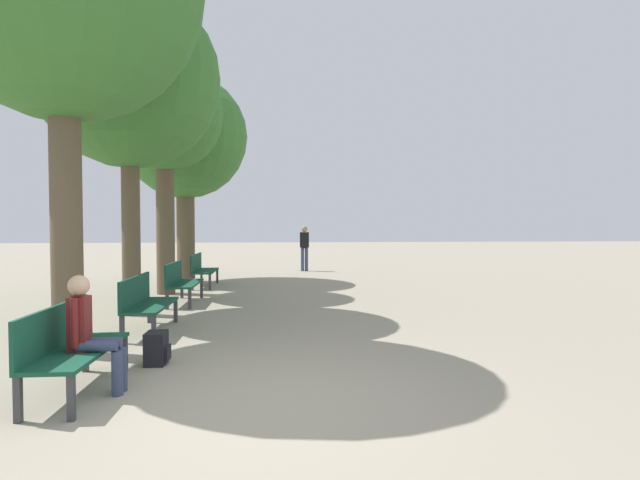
{
  "coord_description": "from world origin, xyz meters",
  "views": [
    {
      "loc": [
        0.28,
        -4.74,
        1.75
      ],
      "look_at": [
        0.91,
        3.4,
        1.47
      ],
      "focal_mm": 28.0,
      "sensor_mm": 36.0,
      "label": 1
    }
  ],
  "objects_px": {
    "bench_row_0": "(68,344)",
    "tree_row_3": "(185,138)",
    "bench_row_3": "(202,268)",
    "person_seated": "(91,330)",
    "tree_row_2": "(164,116)",
    "backpack": "(157,348)",
    "tree_row_1": "(129,79)",
    "bench_row_1": "(145,300)",
    "pedestrian_near": "(304,245)",
    "bench_row_2": "(181,280)"
  },
  "relations": [
    {
      "from": "bench_row_1",
      "to": "bench_row_3",
      "type": "xyz_separation_m",
      "value": [
        0.0,
        5.72,
        0.0
      ]
    },
    {
      "from": "tree_row_3",
      "to": "pedestrian_near",
      "type": "bearing_deg",
      "value": 38.36
    },
    {
      "from": "tree_row_1",
      "to": "bench_row_2",
      "type": "bearing_deg",
      "value": 63.15
    },
    {
      "from": "bench_row_3",
      "to": "tree_row_2",
      "type": "distance_m",
      "value": 4.12
    },
    {
      "from": "bench_row_0",
      "to": "tree_row_1",
      "type": "bearing_deg",
      "value": 98.42
    },
    {
      "from": "bench_row_2",
      "to": "pedestrian_near",
      "type": "xyz_separation_m",
      "value": [
        3.02,
        7.04,
        0.43
      ]
    },
    {
      "from": "tree_row_2",
      "to": "tree_row_3",
      "type": "xyz_separation_m",
      "value": [
        0.0,
        2.61,
        -0.1
      ]
    },
    {
      "from": "tree_row_1",
      "to": "bench_row_1",
      "type": "bearing_deg",
      "value": -67.3
    },
    {
      "from": "tree_row_1",
      "to": "backpack",
      "type": "height_order",
      "value": "tree_row_1"
    },
    {
      "from": "bench_row_2",
      "to": "tree_row_2",
      "type": "xyz_separation_m",
      "value": [
        -0.65,
        1.53,
        3.85
      ]
    },
    {
      "from": "tree_row_1",
      "to": "backpack",
      "type": "xyz_separation_m",
      "value": [
        1.3,
        -3.43,
        -4.24
      ]
    },
    {
      "from": "tree_row_2",
      "to": "pedestrian_near",
      "type": "bearing_deg",
      "value": 56.33
    },
    {
      "from": "bench_row_2",
      "to": "tree_row_2",
      "type": "distance_m",
      "value": 4.19
    },
    {
      "from": "bench_row_2",
      "to": "tree_row_1",
      "type": "relative_size",
      "value": 0.26
    },
    {
      "from": "tree_row_2",
      "to": "backpack",
      "type": "height_order",
      "value": "tree_row_2"
    },
    {
      "from": "bench_row_0",
      "to": "pedestrian_near",
      "type": "distance_m",
      "value": 13.12
    },
    {
      "from": "tree_row_1",
      "to": "tree_row_3",
      "type": "xyz_separation_m",
      "value": [
        -0.0,
        5.43,
        -0.18
      ]
    },
    {
      "from": "bench_row_0",
      "to": "tree_row_3",
      "type": "bearing_deg",
      "value": 93.8
    },
    {
      "from": "bench_row_2",
      "to": "tree_row_3",
      "type": "relative_size",
      "value": 0.26
    },
    {
      "from": "backpack",
      "to": "person_seated",
      "type": "bearing_deg",
      "value": -111.09
    },
    {
      "from": "tree_row_2",
      "to": "pedestrian_near",
      "type": "height_order",
      "value": "tree_row_2"
    },
    {
      "from": "bench_row_3",
      "to": "pedestrian_near",
      "type": "distance_m",
      "value": 5.18
    },
    {
      "from": "bench_row_1",
      "to": "bench_row_3",
      "type": "height_order",
      "value": "same"
    },
    {
      "from": "bench_row_2",
      "to": "pedestrian_near",
      "type": "bearing_deg",
      "value": 66.8
    },
    {
      "from": "bench_row_1",
      "to": "tree_row_1",
      "type": "distance_m",
      "value": 4.28
    },
    {
      "from": "bench_row_2",
      "to": "tree_row_1",
      "type": "bearing_deg",
      "value": -116.85
    },
    {
      "from": "bench_row_3",
      "to": "tree_row_3",
      "type": "bearing_deg",
      "value": 117.17
    },
    {
      "from": "person_seated",
      "to": "tree_row_2",
      "type": "bearing_deg",
      "value": 97.0
    },
    {
      "from": "tree_row_3",
      "to": "backpack",
      "type": "bearing_deg",
      "value": -81.68
    },
    {
      "from": "bench_row_2",
      "to": "tree_row_3",
      "type": "xyz_separation_m",
      "value": [
        -0.65,
        4.13,
        3.75
      ]
    },
    {
      "from": "tree_row_2",
      "to": "pedestrian_near",
      "type": "xyz_separation_m",
      "value": [
        3.67,
        5.51,
        -3.42
      ]
    },
    {
      "from": "bench_row_3",
      "to": "tree_row_1",
      "type": "bearing_deg",
      "value": -98.96
    },
    {
      "from": "person_seated",
      "to": "bench_row_0",
      "type": "bearing_deg",
      "value": 169.38
    },
    {
      "from": "bench_row_0",
      "to": "bench_row_3",
      "type": "xyz_separation_m",
      "value": [
        0.0,
        8.58,
        0.0
      ]
    },
    {
      "from": "tree_row_1",
      "to": "bench_row_0",
      "type": "bearing_deg",
      "value": -81.58
    },
    {
      "from": "bench_row_3",
      "to": "tree_row_1",
      "type": "xyz_separation_m",
      "value": [
        -0.65,
        -4.15,
        3.93
      ]
    },
    {
      "from": "bench_row_0",
      "to": "pedestrian_near",
      "type": "height_order",
      "value": "pedestrian_near"
    },
    {
      "from": "tree_row_1",
      "to": "person_seated",
      "type": "distance_m",
      "value": 5.92
    },
    {
      "from": "tree_row_2",
      "to": "bench_row_2",
      "type": "bearing_deg",
      "value": -66.83
    },
    {
      "from": "bench_row_3",
      "to": "person_seated",
      "type": "distance_m",
      "value": 8.63
    },
    {
      "from": "bench_row_2",
      "to": "tree_row_3",
      "type": "distance_m",
      "value": 5.62
    },
    {
      "from": "tree_row_1",
      "to": "tree_row_2",
      "type": "distance_m",
      "value": 2.82
    },
    {
      "from": "pedestrian_near",
      "to": "bench_row_3",
      "type": "bearing_deg",
      "value": -125.81
    },
    {
      "from": "bench_row_0",
      "to": "bench_row_3",
      "type": "bearing_deg",
      "value": 90.0
    },
    {
      "from": "tree_row_2",
      "to": "backpack",
      "type": "bearing_deg",
      "value": -78.3
    },
    {
      "from": "person_seated",
      "to": "backpack",
      "type": "relative_size",
      "value": 3.03
    },
    {
      "from": "bench_row_0",
      "to": "bench_row_3",
      "type": "distance_m",
      "value": 8.58
    },
    {
      "from": "bench_row_3",
      "to": "person_seated",
      "type": "bearing_deg",
      "value": -88.4
    },
    {
      "from": "person_seated",
      "to": "bench_row_3",
      "type": "bearing_deg",
      "value": 91.6
    },
    {
      "from": "tree_row_1",
      "to": "tree_row_3",
      "type": "distance_m",
      "value": 5.43
    }
  ]
}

